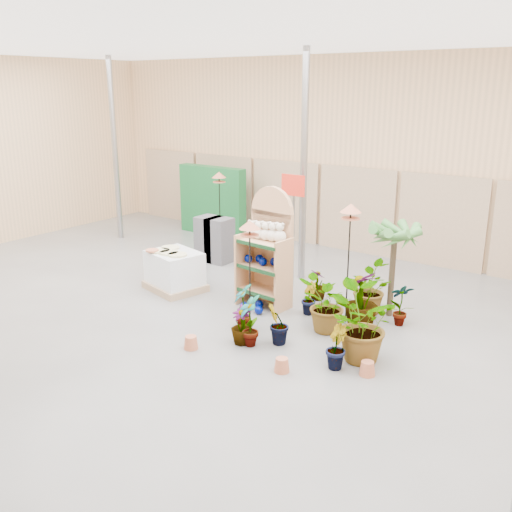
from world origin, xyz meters
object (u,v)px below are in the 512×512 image
at_px(pallet_stack, 175,271).
at_px(bird_table_front, 250,228).
at_px(potted_plant_2, 326,305).
at_px(display_shelf, 269,252).

height_order(pallet_stack, bird_table_front, bird_table_front).
distance_m(pallet_stack, potted_plant_2, 3.35).
distance_m(bird_table_front, potted_plant_2, 1.72).
distance_m(display_shelf, bird_table_front, 1.13).
relative_size(pallet_stack, potted_plant_2, 1.36).
distance_m(pallet_stack, bird_table_front, 2.51).
xyz_separation_m(display_shelf, pallet_stack, (-1.89, -0.45, -0.60)).
relative_size(display_shelf, bird_table_front, 1.22).
height_order(display_shelf, potted_plant_2, display_shelf).
bearing_deg(bird_table_front, pallet_stack, 168.20).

